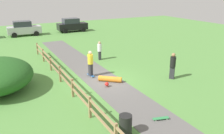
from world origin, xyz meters
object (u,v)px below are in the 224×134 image
Objects in this scene: skater_fallen at (110,79)px; trash_bin at (125,125)px; skateboard_loose at (161,118)px; bystander_black at (173,65)px; bystander_white at (100,50)px; parked_car_black at (72,25)px; parked_car_silver at (24,28)px; skater_riding at (90,62)px.

trash_bin is at bearing -110.73° from skater_fallen.
bystander_black reaches higher than skateboard_loose.
bystander_white is at bearing 70.71° from trash_bin.
bystander_white is at bearing -99.25° from parked_car_black.
trash_bin is 0.55× the size of bystander_white.
skateboard_loose is 5.72m from bystander_black.
skateboard_loose is 0.19× the size of parked_car_silver.
skater_riding is 0.44× the size of parked_car_black.
parked_car_silver is at bearing 95.95° from skateboard_loose.
trash_bin is at bearing -103.56° from parked_car_black.
parked_car_black reaches higher than trash_bin.
parked_car_black is at bearing 78.53° from skater_fallen.
skater_riding is 4.15m from bystander_white.
bystander_white is at bearing 72.31° from skater_fallen.
parked_car_black reaches higher than bystander_black.
skateboard_loose is 25.14m from parked_car_silver.
skater_riding reaches higher than bystander_white.
skater_riding is at bearing -104.52° from parked_car_black.
parked_car_black is (4.00, 24.99, 0.87)m from skateboard_loose.
trash_bin is 0.21× the size of parked_car_black.
skater_fallen is 4.40m from bystander_black.
bystander_black is (6.16, 4.07, 0.57)m from trash_bin.
parked_car_black is at bearing 80.75° from bystander_white.
skateboard_loose is 0.45× the size of bystander_black.
parked_car_silver is at bearing 91.21° from trash_bin.
skater_riding is at bearing -83.96° from parked_car_silver.
skater_fallen is (0.69, -1.60, -0.85)m from skater_riding.
parked_car_black and parked_car_silver have the same top height.
parked_car_black is at bearing 80.91° from skateboard_loose.
parked_car_silver reaches higher than skateboard_loose.
skater_fallen is at bearing -101.47° from parked_car_black.
skater_riding is 18.69m from parked_car_black.
trash_bin is at bearing -146.57° from bystander_black.
parked_car_black is (2.38, 14.64, 0.07)m from bystander_white.
trash_bin reaches higher than skateboard_loose.
bystander_black is (4.09, -1.42, 0.82)m from skater_fallen.
bystander_white is 0.38× the size of parked_car_black.
trash_bin is at bearing -109.29° from bystander_white.
skateboard_loose is at bearing -84.29° from skater_riding.
bystander_white is at bearing 81.15° from skateboard_loose.
skater_riding is 1.13× the size of bystander_white.
skater_riding reaches higher than skateboard_loose.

